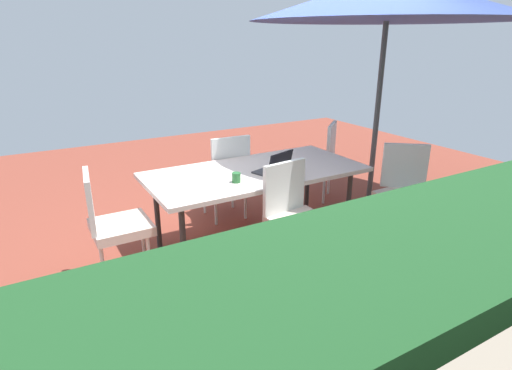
% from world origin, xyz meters
% --- Properties ---
extents(ground_plane, '(10.00, 10.00, 0.02)m').
position_xyz_m(ground_plane, '(0.00, 0.00, -0.01)').
color(ground_plane, brown).
extents(hedge_row, '(6.30, 0.78, 1.28)m').
position_xyz_m(hedge_row, '(0.00, 2.39, 0.64)').
color(hedge_row, '#1E4C23').
rests_on(hedge_row, ground_plane).
extents(dining_table, '(2.09, 1.00, 0.76)m').
position_xyz_m(dining_table, '(0.00, 0.00, 0.71)').
color(dining_table, silver).
rests_on(dining_table, ground_plane).
extents(chair_northwest, '(0.58, 0.58, 0.98)m').
position_xyz_m(chair_northwest, '(-1.28, 0.71, 0.55)').
color(chair_northwest, beige).
rests_on(chair_northwest, ground_plane).
extents(chair_south, '(0.46, 0.47, 0.98)m').
position_xyz_m(chair_south, '(-0.01, -0.68, 0.55)').
color(chair_south, beige).
rests_on(chair_south, ground_plane).
extents(chair_east, '(0.49, 0.48, 0.98)m').
position_xyz_m(chair_east, '(1.37, 0.03, 0.55)').
color(chair_east, beige).
rests_on(chair_east, ground_plane).
extents(chair_southwest, '(0.58, 0.59, 0.98)m').
position_xyz_m(chair_southwest, '(-1.30, -0.67, 0.55)').
color(chair_southwest, beige).
rests_on(chair_southwest, ground_plane).
extents(chair_north, '(0.48, 0.49, 0.98)m').
position_xyz_m(chair_north, '(-0.00, 0.66, 0.55)').
color(chair_north, beige).
rests_on(chair_north, ground_plane).
extents(laptop, '(0.38, 0.33, 0.21)m').
position_xyz_m(laptop, '(-0.11, 0.16, 0.81)').
color(laptop, '#2D2D33').
rests_on(laptop, dining_table).
extents(cup, '(0.08, 0.08, 0.09)m').
position_xyz_m(cup, '(0.33, 0.22, 0.81)').
color(cup, '#286B33').
rests_on(cup, dining_table).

